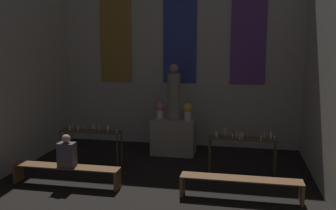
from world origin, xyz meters
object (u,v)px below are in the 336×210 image
pew_back_right (240,183)px  person_seated (67,153)px  flower_vase_right (188,110)px  candle_rack_left (91,135)px  flower_vase_left (160,109)px  altar (174,136)px  candle_rack_right (242,143)px  pew_back_left (66,171)px  statue (174,94)px

pew_back_right → person_seated: (-3.66, 0.00, 0.40)m
flower_vase_right → candle_rack_left: flower_vase_right is taller
flower_vase_left → pew_back_right: bearing=-51.1°
altar → candle_rack_right: size_ratio=0.76×
altar → pew_back_left: bearing=-123.8°
statue → candle_rack_left: (-1.86, -1.36, -0.91)m
altar → candle_rack_left: size_ratio=0.76×
altar → candle_rack_right: (1.86, -1.36, 0.28)m
pew_back_right → person_seated: size_ratio=3.39×
statue → pew_back_left: size_ratio=0.64×
statue → candle_rack_right: statue is taller
pew_back_left → pew_back_right: same height
pew_back_left → person_seated: person_seated is taller
candle_rack_left → pew_back_right: size_ratio=0.65×
candle_rack_left → candle_rack_right: size_ratio=1.00×
candle_rack_left → pew_back_left: candle_rack_left is taller
altar → flower_vase_right: bearing=0.0°
person_seated → flower_vase_left: bearing=62.6°
candle_rack_right → pew_back_left: (-3.71, -1.40, -0.44)m
altar → person_seated: 3.31m
candle_rack_right → person_seated: 3.93m
flower_vase_right → candle_rack_left: 2.66m
flower_vase_left → candle_rack_right: flower_vase_left is taller
candle_rack_right → pew_back_left: bearing=-159.3°
candle_rack_left → person_seated: 1.41m
person_seated → pew_back_right: bearing=-0.0°
person_seated → pew_back_left: bearing=-180.0°
person_seated → statue: bearing=56.7°
pew_back_left → person_seated: 0.40m
flower_vase_left → pew_back_right: flower_vase_left is taller
altar → statue: 1.18m
statue → candle_rack_left: size_ratio=0.98×
flower_vase_right → statue: bearing=180.0°
flower_vase_left → pew_back_right: (2.23, -2.76, -0.91)m
altar → candle_rack_left: candle_rack_left is taller
candle_rack_left → person_seated: size_ratio=2.21×
statue → flower_vase_left: statue is taller
candle_rack_left → statue: bearing=36.1°
flower_vase_left → candle_rack_left: 2.06m
altar → pew_back_left: (-1.84, -2.76, -0.16)m
altar → candle_rack_right: 2.32m
altar → person_seated: (-1.81, -2.76, 0.24)m
candle_rack_left → pew_back_right: candle_rack_left is taller
pew_back_right → flower_vase_left: bearing=128.9°
candle_rack_left → candle_rack_right: (3.72, -0.00, 0.00)m
statue → flower_vase_right: size_ratio=3.25×
pew_back_right → person_seated: person_seated is taller
flower_vase_left → pew_back_left: 3.25m
candle_rack_left → person_seated: (0.04, -1.40, -0.03)m
pew_back_left → flower_vase_right: bearing=51.1°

